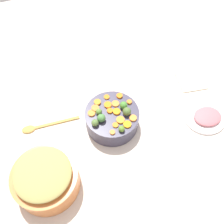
% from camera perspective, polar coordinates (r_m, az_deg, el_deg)
% --- Properties ---
extents(tabletop, '(2.40, 2.40, 0.02)m').
position_cam_1_polar(tabletop, '(1.33, -0.84, -2.77)').
color(tabletop, beige).
rests_on(tabletop, ground).
extents(serving_bowl_carrots, '(0.26, 0.26, 0.10)m').
position_cam_1_polar(serving_bowl_carrots, '(1.28, -0.00, -1.45)').
color(serving_bowl_carrots, '#373448').
rests_on(serving_bowl_carrots, tabletop).
extents(metal_pot, '(0.28, 0.28, 0.12)m').
position_cam_1_polar(metal_pot, '(1.17, -14.17, -14.23)').
color(metal_pot, '#D37438').
rests_on(metal_pot, tabletop).
extents(stuffing_mound, '(0.24, 0.24, 0.04)m').
position_cam_1_polar(stuffing_mound, '(1.10, -15.05, -12.88)').
color(stuffing_mound, tan).
rests_on(stuffing_mound, metal_pot).
extents(carrot_slice_0, '(0.03, 0.03, 0.01)m').
position_cam_1_polar(carrot_slice_0, '(1.27, 3.80, 2.22)').
color(carrot_slice_0, orange).
rests_on(carrot_slice_0, serving_bowl_carrots).
extents(carrot_slice_1, '(0.05, 0.05, 0.01)m').
position_cam_1_polar(carrot_slice_1, '(1.21, 1.85, -1.75)').
color(carrot_slice_1, orange).
rests_on(carrot_slice_1, serving_bowl_carrots).
extents(carrot_slice_2, '(0.04, 0.04, 0.01)m').
position_cam_1_polar(carrot_slice_2, '(1.22, 4.62, -1.34)').
color(carrot_slice_2, orange).
rests_on(carrot_slice_2, serving_bowl_carrots).
extents(carrot_slice_3, '(0.05, 0.05, 0.01)m').
position_cam_1_polar(carrot_slice_3, '(1.24, -3.68, 0.83)').
color(carrot_slice_3, orange).
rests_on(carrot_slice_3, serving_bowl_carrots).
extents(carrot_slice_4, '(0.03, 0.03, 0.01)m').
position_cam_1_polar(carrot_slice_4, '(1.24, -0.47, 0.28)').
color(carrot_slice_4, orange).
rests_on(carrot_slice_4, serving_bowl_carrots).
extents(carrot_slice_5, '(0.05, 0.05, 0.01)m').
position_cam_1_polar(carrot_slice_5, '(1.23, -4.50, -0.26)').
color(carrot_slice_5, orange).
rests_on(carrot_slice_5, serving_bowl_carrots).
extents(carrot_slice_6, '(0.03, 0.03, 0.01)m').
position_cam_1_polar(carrot_slice_6, '(1.20, 0.76, -2.88)').
color(carrot_slice_6, orange).
rests_on(carrot_slice_6, serving_bowl_carrots).
extents(carrot_slice_7, '(0.05, 0.05, 0.01)m').
position_cam_1_polar(carrot_slice_7, '(1.23, 1.01, 0.10)').
color(carrot_slice_7, orange).
rests_on(carrot_slice_7, serving_bowl_carrots).
extents(carrot_slice_8, '(0.04, 0.04, 0.01)m').
position_cam_1_polar(carrot_slice_8, '(1.20, 3.36, -2.72)').
color(carrot_slice_8, orange).
rests_on(carrot_slice_8, serving_bowl_carrots).
extents(carrot_slice_9, '(0.05, 0.05, 0.01)m').
position_cam_1_polar(carrot_slice_9, '(1.25, -0.94, 1.58)').
color(carrot_slice_9, orange).
rests_on(carrot_slice_9, serving_bowl_carrots).
extents(carrot_slice_10, '(0.04, 0.04, 0.01)m').
position_cam_1_polar(carrot_slice_10, '(1.29, 1.66, 3.57)').
color(carrot_slice_10, orange).
rests_on(carrot_slice_10, serving_bowl_carrots).
extents(carrot_slice_11, '(0.04, 0.04, 0.01)m').
position_cam_1_polar(carrot_slice_11, '(1.28, -1.18, 3.31)').
color(carrot_slice_11, orange).
rests_on(carrot_slice_11, serving_bowl_carrots).
extents(carrot_slice_12, '(0.05, 0.05, 0.01)m').
position_cam_1_polar(carrot_slice_12, '(1.26, -3.22, 2.15)').
color(carrot_slice_12, orange).
rests_on(carrot_slice_12, serving_bowl_carrots).
extents(carrot_slice_13, '(0.05, 0.05, 0.01)m').
position_cam_1_polar(carrot_slice_13, '(1.26, 0.76, 1.84)').
color(carrot_slice_13, orange).
rests_on(carrot_slice_13, serving_bowl_carrots).
extents(carrot_slice_14, '(0.03, 0.03, 0.01)m').
position_cam_1_polar(carrot_slice_14, '(1.18, 0.09, -4.45)').
color(carrot_slice_14, orange).
rests_on(carrot_slice_14, serving_bowl_carrots).
extents(brussels_sprout_0, '(0.04, 0.04, 0.04)m').
position_cam_1_polar(brussels_sprout_0, '(1.24, 2.54, 1.49)').
color(brussels_sprout_0, '#448531').
rests_on(brussels_sprout_0, serving_bowl_carrots).
extents(brussels_sprout_1, '(0.03, 0.03, 0.03)m').
position_cam_1_polar(brussels_sprout_1, '(1.22, -2.91, 0.08)').
color(brussels_sprout_1, '#588134').
rests_on(brussels_sprout_1, serving_bowl_carrots).
extents(brussels_sprout_2, '(0.04, 0.04, 0.04)m').
position_cam_1_polar(brussels_sprout_2, '(1.20, -2.36, -1.32)').
color(brussels_sprout_2, '#498040').
rests_on(brussels_sprout_2, serving_bowl_carrots).
extents(brussels_sprout_3, '(0.03, 0.03, 0.03)m').
position_cam_1_polar(brussels_sprout_3, '(1.17, 2.11, -3.71)').
color(brussels_sprout_3, olive).
rests_on(brussels_sprout_3, serving_bowl_carrots).
extents(brussels_sprout_4, '(0.03, 0.03, 0.03)m').
position_cam_1_polar(brussels_sprout_4, '(1.19, -3.73, -2.39)').
color(brussels_sprout_4, '#547338').
rests_on(brussels_sprout_4, serving_bowl_carrots).
extents(brussels_sprout_5, '(0.04, 0.04, 0.04)m').
position_cam_1_polar(brussels_sprout_5, '(1.22, 3.27, 0.13)').
color(brussels_sprout_5, '#4F6B33').
rests_on(brussels_sprout_5, serving_bowl_carrots).
extents(wooden_spoon, '(0.29, 0.05, 0.01)m').
position_cam_1_polar(wooden_spoon, '(1.35, -15.40, -3.09)').
color(wooden_spoon, '#B08F44').
rests_on(wooden_spoon, tabletop).
extents(ham_plate, '(0.22, 0.22, 0.01)m').
position_cam_1_polar(ham_plate, '(1.42, 19.49, -0.78)').
color(ham_plate, white).
rests_on(ham_plate, tabletop).
extents(ham_slice_main, '(0.14, 0.12, 0.02)m').
position_cam_1_polar(ham_slice_main, '(1.40, 20.23, -0.90)').
color(ham_slice_main, '#D16971').
rests_on(ham_slice_main, ham_plate).
extents(dish_towel, '(0.17, 0.17, 0.01)m').
position_cam_1_polar(dish_towel, '(1.54, 16.88, 6.68)').
color(dish_towel, beige).
rests_on(dish_towel, tabletop).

